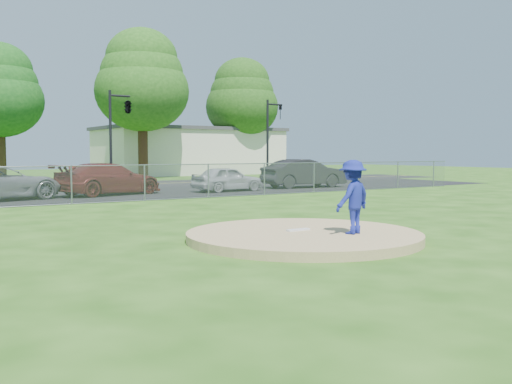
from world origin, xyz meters
TOP-DOWN VIEW (x-y plane):
  - ground at (0.00, 10.00)m, footprint 120.00×120.00m
  - pitchers_mound at (0.00, 0.00)m, footprint 5.40×5.40m
  - pitching_rubber at (0.00, 0.20)m, footprint 0.60×0.15m
  - chain_link_fence at (0.00, 12.00)m, footprint 40.00×0.06m
  - parking_lot at (0.00, 16.50)m, footprint 50.00×8.00m
  - street at (0.00, 24.00)m, footprint 60.00×7.00m
  - commercial_building at (16.00, 38.00)m, footprint 16.40×9.40m
  - tree_right at (9.00, 32.00)m, footprint 7.28×7.28m
  - tree_far_right at (20.00, 35.00)m, footprint 6.72×6.72m
  - traffic_signal_center at (3.97, 22.00)m, footprint 1.42×2.48m
  - traffic_signal_right at (14.24, 22.00)m, footprint 1.28×0.20m
  - pitcher at (0.72, -0.86)m, footprint 1.19×0.85m
  - parked_car_darkred at (0.85, 16.05)m, footprint 5.58×3.39m
  - parked_car_pearl at (6.80, 15.14)m, footprint 3.91×1.84m
  - parked_car_charcoal at (12.15, 15.56)m, footprint 5.05×2.15m

SIDE VIEW (x-z plane):
  - ground at x=0.00m, z-range 0.00..0.00m
  - street at x=0.00m, z-range 0.00..0.01m
  - parking_lot at x=0.00m, z-range 0.00..0.01m
  - pitchers_mound at x=0.00m, z-range 0.00..0.20m
  - pitching_rubber at x=0.00m, z-range 0.20..0.24m
  - parked_car_pearl at x=6.80m, z-range 0.01..1.30m
  - chain_link_fence at x=0.00m, z-range 0.00..1.50m
  - parked_car_darkred at x=0.85m, z-range 0.01..1.52m
  - parked_car_charcoal at x=12.15m, z-range 0.01..1.63m
  - pitcher at x=0.72m, z-range 0.20..1.86m
  - commercial_building at x=16.00m, z-range 0.01..4.31m
  - traffic_signal_right at x=14.24m, z-range 0.56..6.16m
  - traffic_signal_center at x=3.97m, z-range 1.81..7.41m
  - tree_far_right at x=20.00m, z-range 1.69..12.43m
  - tree_right at x=9.00m, z-range 1.83..13.47m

